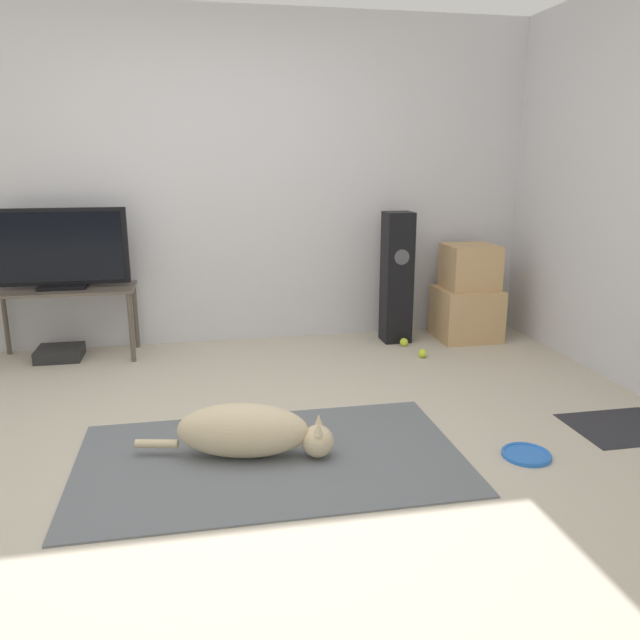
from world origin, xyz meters
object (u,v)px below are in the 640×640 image
object	(u,v)px
cardboard_box_upper	(470,267)
tv	(59,250)
frisbee	(526,454)
cardboard_box_lower	(466,314)
tennis_ball_near_speaker	(423,353)
dog	(249,431)
tennis_ball_by_boxes	(404,342)
tv_stand	(64,298)
floor_speaker	(397,278)
game_console	(60,353)

from	to	relation	value
cardboard_box_upper	tv	world-z (taller)	tv
frisbee	cardboard_box_lower	world-z (taller)	cardboard_box_lower
tv	tennis_ball_near_speaker	bearing A→B (deg)	-11.10
dog	tennis_ball_by_boxes	size ratio (longest dim) A/B	14.80
cardboard_box_lower	tv	world-z (taller)	tv
tennis_ball_near_speaker	tennis_ball_by_boxes	bearing A→B (deg)	98.12
dog	tv_stand	distance (m)	2.25
floor_speaker	tennis_ball_by_boxes	bearing A→B (deg)	-83.26
tennis_ball_by_boxes	tennis_ball_near_speaker	world-z (taller)	same
dog	game_console	size ratio (longest dim) A/B	3.02
cardboard_box_lower	tennis_ball_near_speaker	xyz separation A→B (m)	(-0.53, -0.43, -0.18)
cardboard_box_lower	tv	distance (m)	3.19
tennis_ball_by_boxes	tv	bearing A→B (deg)	175.42
tv	frisbee	bearing A→B (deg)	-39.99
floor_speaker	tennis_ball_near_speaker	world-z (taller)	floor_speaker
floor_speaker	tv_stand	size ratio (longest dim) A/B	1.04
cardboard_box_lower	cardboard_box_upper	xyz separation A→B (m)	(0.02, 0.02, 0.39)
dog	tennis_ball_near_speaker	world-z (taller)	dog
floor_speaker	cardboard_box_lower	bearing A→B (deg)	-4.73
tv	tennis_ball_near_speaker	xyz separation A→B (m)	(2.60, -0.51, -0.78)
dog	tv	size ratio (longest dim) A/B	1.02
cardboard_box_lower	tv_stand	world-z (taller)	tv_stand
cardboard_box_upper	tennis_ball_near_speaker	distance (m)	0.90
frisbee	cardboard_box_lower	bearing A→B (deg)	74.26
cardboard_box_lower	tennis_ball_near_speaker	bearing A→B (deg)	-141.17
floor_speaker	tennis_ball_by_boxes	distance (m)	0.52
frisbee	cardboard_box_lower	size ratio (longest dim) A/B	0.50
cardboard_box_upper	tennis_ball_near_speaker	bearing A→B (deg)	-140.91
dog	floor_speaker	xyz separation A→B (m)	(1.35, 1.85, 0.38)
tv	game_console	world-z (taller)	tv
frisbee	game_console	xyz separation A→B (m)	(-2.62, 2.12, 0.03)
frisbee	floor_speaker	distance (m)	2.17
dog	frisbee	size ratio (longest dim) A/B	4.01
tennis_ball_near_speaker	cardboard_box_upper	bearing A→B (deg)	39.09
tv_stand	tennis_ball_near_speaker	xyz separation A→B (m)	(2.60, -0.51, -0.43)
dog	floor_speaker	size ratio (longest dim) A/B	0.93
cardboard_box_upper	tennis_ball_by_boxes	size ratio (longest dim) A/B	6.14
tennis_ball_by_boxes	cardboard_box_lower	bearing A→B (deg)	11.97
cardboard_box_lower	game_console	world-z (taller)	cardboard_box_lower
dog	cardboard_box_upper	xyz separation A→B (m)	(1.96, 1.82, 0.46)
cardboard_box_lower	tennis_ball_near_speaker	world-z (taller)	cardboard_box_lower
tv_stand	game_console	bearing A→B (deg)	-168.87
game_console	tennis_ball_by_boxes	bearing A→B (deg)	-4.10
frisbee	tennis_ball_by_boxes	size ratio (longest dim) A/B	3.69
floor_speaker	tennis_ball_by_boxes	size ratio (longest dim) A/B	15.88
frisbee	cardboard_box_upper	xyz separation A→B (m)	(0.59, 2.07, 0.59)
tv	tennis_ball_by_boxes	world-z (taller)	tv
dog	game_console	bearing A→B (deg)	123.90
tennis_ball_by_boxes	tennis_ball_near_speaker	bearing A→B (deg)	-81.88
frisbee	tv	xyz separation A→B (m)	(-2.55, 2.14, 0.80)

